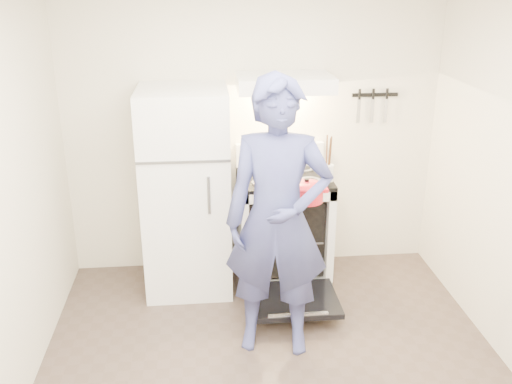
% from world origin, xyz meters
% --- Properties ---
extents(back_wall, '(3.20, 0.02, 2.50)m').
position_xyz_m(back_wall, '(0.00, 1.80, 1.25)').
color(back_wall, beige).
rests_on(back_wall, ground).
extents(refrigerator, '(0.70, 0.70, 1.70)m').
position_xyz_m(refrigerator, '(-0.58, 1.45, 0.85)').
color(refrigerator, white).
rests_on(refrigerator, floor).
extents(stove_body, '(0.76, 0.65, 0.92)m').
position_xyz_m(stove_body, '(0.23, 1.48, 0.46)').
color(stove_body, white).
rests_on(stove_body, floor).
extents(cooktop, '(0.76, 0.65, 0.03)m').
position_xyz_m(cooktop, '(0.23, 1.48, 0.94)').
color(cooktop, black).
rests_on(cooktop, stove_body).
extents(backsplash, '(0.76, 0.07, 0.20)m').
position_xyz_m(backsplash, '(0.23, 1.76, 1.05)').
color(backsplash, white).
rests_on(backsplash, cooktop).
extents(oven_door, '(0.70, 0.54, 0.04)m').
position_xyz_m(oven_door, '(0.23, 0.88, 0.12)').
color(oven_door, black).
rests_on(oven_door, floor).
extents(oven_rack, '(0.60, 0.52, 0.01)m').
position_xyz_m(oven_rack, '(0.23, 1.48, 0.44)').
color(oven_rack, slate).
rests_on(oven_rack, stove_body).
extents(range_hood, '(0.76, 0.50, 0.12)m').
position_xyz_m(range_hood, '(0.23, 1.55, 1.71)').
color(range_hood, white).
rests_on(range_hood, back_wall).
extents(knife_strip, '(0.40, 0.02, 0.03)m').
position_xyz_m(knife_strip, '(1.05, 1.79, 1.55)').
color(knife_strip, black).
rests_on(knife_strip, back_wall).
extents(pizza_stone, '(0.31, 0.31, 0.02)m').
position_xyz_m(pizza_stone, '(0.23, 1.50, 0.45)').
color(pizza_stone, '#876444').
rests_on(pizza_stone, oven_rack).
extents(tea_kettle, '(0.22, 0.18, 0.26)m').
position_xyz_m(tea_kettle, '(0.15, 1.70, 1.08)').
color(tea_kettle, '#B6B6BA').
rests_on(tea_kettle, cooktop).
extents(utensil_jar, '(0.10, 0.10, 0.13)m').
position_xyz_m(utensil_jar, '(0.55, 1.25, 1.05)').
color(utensil_jar, silver).
rests_on(utensil_jar, cooktop).
extents(person, '(0.78, 0.58, 1.95)m').
position_xyz_m(person, '(0.05, 0.52, 0.98)').
color(person, navy).
rests_on(person, floor).
extents(dutch_oven, '(0.32, 0.25, 0.22)m').
position_xyz_m(dutch_oven, '(0.31, 0.89, 1.02)').
color(dutch_oven, red).
rests_on(dutch_oven, person).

